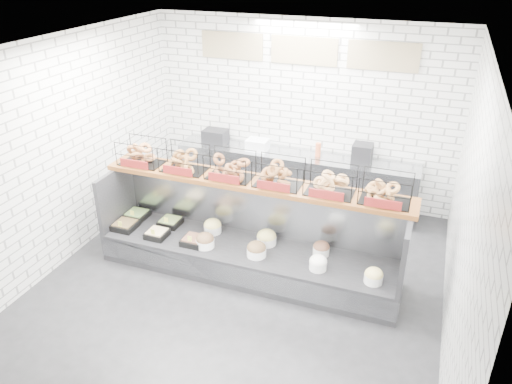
% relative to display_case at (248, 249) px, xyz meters
% --- Properties ---
extents(ground, '(5.50, 5.50, 0.00)m').
position_rel_display_case_xyz_m(ground, '(0.02, -0.34, -0.33)').
color(ground, black).
rests_on(ground, ground).
extents(room_shell, '(5.02, 5.51, 3.01)m').
position_rel_display_case_xyz_m(room_shell, '(0.02, 0.26, 1.73)').
color(room_shell, white).
rests_on(room_shell, ground).
extents(display_case, '(4.00, 0.90, 1.20)m').
position_rel_display_case_xyz_m(display_case, '(0.00, 0.00, 0.00)').
color(display_case, black).
rests_on(display_case, ground).
extents(bagel_shelf, '(4.10, 0.50, 0.40)m').
position_rel_display_case_xyz_m(bagel_shelf, '(0.01, 0.18, 1.06)').
color(bagel_shelf, '#532C11').
rests_on(bagel_shelf, display_case).
extents(prep_counter, '(4.00, 0.60, 1.20)m').
position_rel_display_case_xyz_m(prep_counter, '(0.01, 2.09, 0.14)').
color(prep_counter, '#93969B').
rests_on(prep_counter, ground).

